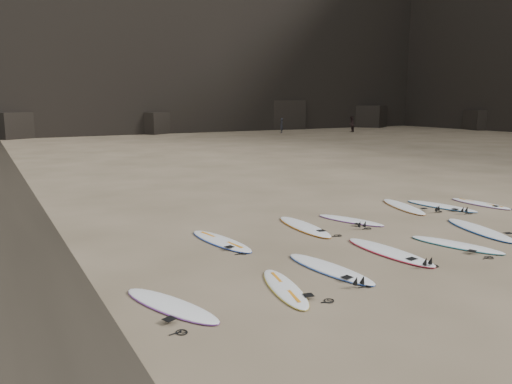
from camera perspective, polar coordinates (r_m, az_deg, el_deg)
ground at (r=12.80m, az=15.69°, el=-6.47°), size 240.00×240.00×0.00m
surfboard_0 at (r=9.92m, az=3.30°, el=-10.86°), size 1.03×2.27×0.08m
surfboard_1 at (r=11.08m, az=8.37°, el=-8.61°), size 0.92×2.59×0.09m
surfboard_2 at (r=12.53m, az=14.96°, el=-6.57°), size 0.77×2.74×0.10m
surfboard_3 at (r=13.67m, az=21.89°, el=-5.58°), size 1.28×2.42×0.09m
surfboard_4 at (r=15.44m, az=24.19°, el=-3.93°), size 1.36×2.82×0.10m
surfboard_5 at (r=13.05m, az=-4.03°, el=-5.57°), size 0.99×2.62×0.09m
surfboard_6 at (r=14.51m, az=5.51°, el=-3.92°), size 0.83×2.72×0.10m
surfboard_7 at (r=15.50m, az=10.74°, el=-3.16°), size 1.28×2.27×0.08m
surfboard_8 at (r=17.86m, az=16.48°, el=-1.58°), size 1.36×2.70×0.09m
surfboard_9 at (r=18.37m, az=20.39°, el=-1.49°), size 1.14×2.64×0.09m
surfboard_10 at (r=19.34m, az=24.25°, el=-1.20°), size 0.67×2.31×0.08m
surfboard_11 at (r=9.26m, az=-9.73°, el=-12.59°), size 1.39×2.43×0.09m
person_a at (r=56.12m, az=2.93°, el=7.60°), size 0.69×0.73×1.67m
person_b at (r=58.70m, az=10.84°, el=7.62°), size 1.08×0.99×1.79m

